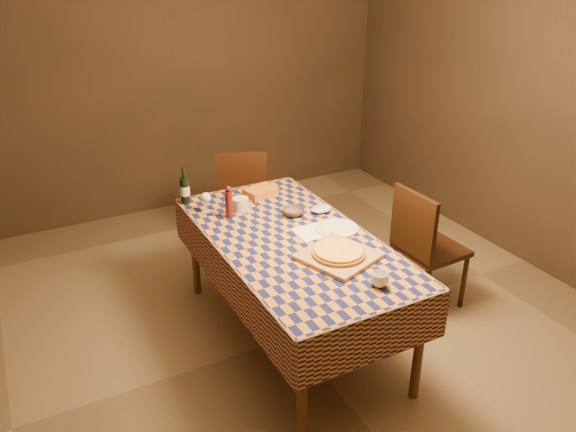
{
  "coord_description": "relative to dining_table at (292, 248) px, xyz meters",
  "views": [
    {
      "loc": [
        -1.46,
        -2.74,
        2.41
      ],
      "look_at": [
        0.0,
        0.05,
        0.9
      ],
      "focal_mm": 35.0,
      "sensor_mm": 36.0,
      "label": 1
    }
  ],
  "objects": [
    {
      "name": "room",
      "position": [
        0.0,
        0.0,
        0.66
      ],
      "size": [
        5.0,
        5.1,
        2.7
      ],
      "color": "brown",
      "rests_on": "ground"
    },
    {
      "name": "dining_table",
      "position": [
        0.0,
        0.0,
        0.0
      ],
      "size": [
        0.94,
        1.84,
        0.77
      ],
      "color": "brown",
      "rests_on": "ground"
    },
    {
      "name": "cutting_board",
      "position": [
        0.12,
        -0.35,
        0.09
      ],
      "size": [
        0.5,
        0.5,
        0.02
      ],
      "primitive_type": "cube",
      "rotation": [
        0.0,
        0.0,
        0.34
      ],
      "color": "#A47E4D",
      "rests_on": "dining_table"
    },
    {
      "name": "pizza",
      "position": [
        0.12,
        -0.35,
        0.12
      ],
      "size": [
        0.37,
        0.37,
        0.03
      ],
      "color": "#945D18",
      "rests_on": "cutting_board"
    },
    {
      "name": "pepper_mill",
      "position": [
        -0.23,
        0.46,
        0.18
      ],
      "size": [
        0.07,
        0.07,
        0.23
      ],
      "color": "#511315",
      "rests_on": "dining_table"
    },
    {
      "name": "bowl",
      "position": [
        0.17,
        0.29,
        0.1
      ],
      "size": [
        0.2,
        0.2,
        0.05
      ],
      "primitive_type": "imported",
      "rotation": [
        0.0,
        0.0,
        0.38
      ],
      "color": "#563F49",
      "rests_on": "dining_table"
    },
    {
      "name": "wine_glass",
      "position": [
        -0.34,
        0.61,
        0.18
      ],
      "size": [
        0.07,
        0.07,
        0.14
      ],
      "color": "silver",
      "rests_on": "dining_table"
    },
    {
      "name": "wine_bottle",
      "position": [
        -0.42,
        0.82,
        0.18
      ],
      "size": [
        0.08,
        0.08,
        0.27
      ],
      "color": "black",
      "rests_on": "dining_table"
    },
    {
      "name": "deli_tub",
      "position": [
        -0.12,
        0.52,
        0.12
      ],
      "size": [
        0.13,
        0.13,
        0.09
      ],
      "primitive_type": "cylinder",
      "rotation": [
        0.0,
        0.0,
        0.15
      ],
      "color": "silver",
      "rests_on": "dining_table"
    },
    {
      "name": "takeout_container",
      "position": [
        0.11,
        0.7,
        0.1
      ],
      "size": [
        0.25,
        0.2,
        0.06
      ],
      "primitive_type": "cube",
      "rotation": [
        0.0,
        0.0,
        0.23
      ],
      "color": "orange",
      "rests_on": "dining_table"
    },
    {
      "name": "white_plate",
      "position": [
        0.31,
        -0.03,
        0.08
      ],
      "size": [
        0.36,
        0.36,
        0.02
      ],
      "primitive_type": "cylinder",
      "rotation": [
        0.0,
        0.0,
        -0.39
      ],
      "color": "silver",
      "rests_on": "dining_table"
    },
    {
      "name": "tumbler",
      "position": [
        0.16,
        -0.71,
        0.12
      ],
      "size": [
        0.11,
        0.11,
        0.08
      ],
      "primitive_type": "imported",
      "rotation": [
        0.0,
        0.0,
        -0.08
      ],
      "color": "silver",
      "rests_on": "dining_table"
    },
    {
      "name": "flour_patch",
      "position": [
        0.18,
        0.01,
        0.08
      ],
      "size": [
        0.27,
        0.21,
        0.0
      ],
      "primitive_type": "cube",
      "rotation": [
        0.0,
        0.0,
        -0.01
      ],
      "color": "white",
      "rests_on": "dining_table"
    },
    {
      "name": "flour_bag",
      "position": [
        0.36,
        0.24,
        0.1
      ],
      "size": [
        0.17,
        0.15,
        0.04
      ],
      "primitive_type": "ellipsoid",
      "rotation": [
        0.0,
        0.0,
        -0.23
      ],
      "color": "#AEBDDE",
      "rests_on": "dining_table"
    },
    {
      "name": "chair_far",
      "position": [
        0.22,
        1.31,
        -0.17
      ],
      "size": [
        0.55,
        0.55,
        0.93
      ],
      "color": "black",
      "rests_on": "ground"
    },
    {
      "name": "chair_right",
      "position": [
        1.01,
        -0.09,
        -0.17
      ],
      "size": [
        0.44,
        0.43,
        0.93
      ],
      "color": "black",
      "rests_on": "ground"
    }
  ]
}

